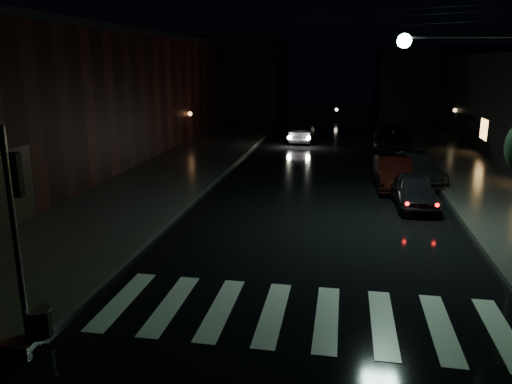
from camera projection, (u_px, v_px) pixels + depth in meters
The scene contains 13 objects.
ground at pixel (163, 315), 11.11m from camera, with size 120.00×120.00×0.00m, color black.
sidewalk_left at pixel (166, 172), 25.28m from camera, with size 6.00×44.00×0.15m, color #282826.
sidewalk_right at pixel (479, 184), 22.75m from camera, with size 4.00×44.00×0.15m, color #282826.
building_left at pixel (55, 99), 27.50m from camera, with size 10.00×36.00×7.00m, color black.
building_far_left at pixel (219, 76), 54.67m from camera, with size 14.00×10.00×8.00m, color black.
building_far_right at pixel (448, 82), 50.76m from camera, with size 14.00×10.00×7.00m, color black.
crosswalk at pixel (300, 315), 11.08m from camera, with size 9.00×3.00×0.01m, color beige.
signal_pole_corner at pixel (28, 270), 9.69m from camera, with size 0.68×0.61×4.20m.
parked_car_a at pixel (414, 191), 19.28m from camera, with size 1.52×3.77×1.28m, color black.
parked_car_b at pixel (393, 173), 22.20m from camera, with size 1.44×4.13×1.36m, color black.
parked_car_c at pixel (417, 167), 23.44m from camera, with size 1.93×4.74×1.37m, color black.
parked_car_d at pixel (392, 137), 32.56m from camera, with size 2.36×5.12×1.42m, color black.
oncoming_car at pixel (302, 132), 35.07m from camera, with size 1.45×4.16×1.37m, color black.
Camera 1 is at (3.79, -9.55, 5.45)m, focal length 35.00 mm.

